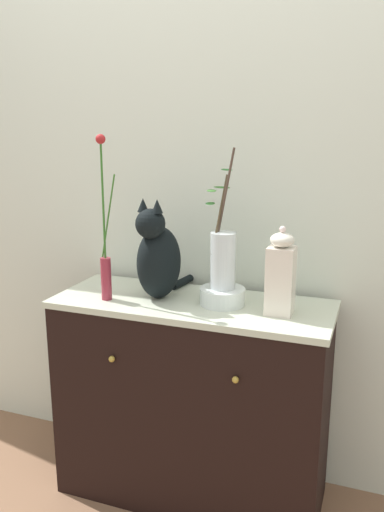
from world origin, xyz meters
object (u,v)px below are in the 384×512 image
sideboard (192,400)px  vase_glass_clear (223,257)px  bowl_porcelain (222,296)px  vase_slim_green (105,254)px  jar_lidded_porcelain (281,275)px  cat_sitting (158,257)px

sideboard → vase_glass_clear: bearing=4.1°
sideboard → bowl_porcelain: bearing=3.1°
vase_slim_green → bowl_porcelain: 0.48m
bowl_porcelain → jar_lidded_porcelain: 0.25m
cat_sitting → sideboard: bearing=1.2°
vase_slim_green → cat_sitting: bearing=26.2°
bowl_porcelain → jar_lidded_porcelain: (0.22, -0.03, 0.11)m
cat_sitting → bowl_porcelain: bearing=2.1°
sideboard → vase_glass_clear: vase_glass_clear is taller
bowl_porcelain → vase_glass_clear: 0.15m
vase_glass_clear → jar_lidded_porcelain: size_ratio=1.62×
sideboard → cat_sitting: 0.60m
cat_sitting → vase_slim_green: 0.20m
vase_glass_clear → vase_slim_green: bearing=-167.0°
vase_slim_green → vase_glass_clear: size_ratio=1.21×
vase_slim_green → jar_lidded_porcelain: (0.66, 0.07, -0.04)m
cat_sitting → vase_glass_clear: 0.26m
bowl_porcelain → vase_glass_clear: size_ratio=0.33×
vase_slim_green → bowl_porcelain: bearing=12.7°
vase_glass_clear → jar_lidded_porcelain: 0.23m
sideboard → cat_sitting: (-0.14, -0.00, 0.59)m
sideboard → bowl_porcelain: 0.47m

